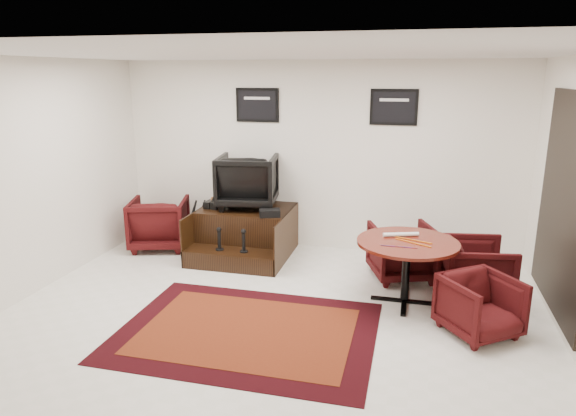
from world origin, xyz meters
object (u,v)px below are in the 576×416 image
at_px(meeting_table, 407,249).
at_px(table_chair_window, 476,267).
at_px(table_chair_corner, 480,303).
at_px(armchair_side, 159,221).
at_px(table_chair_back, 402,249).
at_px(shine_podium, 246,233).
at_px(shine_chair, 247,178).

xyz_separation_m(meeting_table, table_chair_window, (0.80, 0.32, -0.27)).
bearing_deg(table_chair_corner, meeting_table, 105.56).
distance_m(armchair_side, meeting_table, 3.88).
bearing_deg(table_chair_back, shine_podium, -29.40).
distance_m(armchair_side, table_chair_corner, 4.79).
height_order(table_chair_window, table_chair_corner, table_chair_window).
xyz_separation_m(armchair_side, table_chair_window, (4.51, -0.77, -0.03)).
xyz_separation_m(meeting_table, table_chair_corner, (0.76, -0.59, -0.32)).
bearing_deg(table_chair_back, armchair_side, -25.27).
xyz_separation_m(shine_chair, meeting_table, (2.35, -1.28, -0.45)).
height_order(table_chair_back, table_chair_window, table_chair_window).
xyz_separation_m(shine_podium, shine_chair, (0.00, 0.14, 0.80)).
bearing_deg(meeting_table, shine_podium, 154.04).
bearing_deg(meeting_table, armchair_side, 163.55).
xyz_separation_m(table_chair_back, table_chair_window, (0.86, -0.45, 0.00)).
xyz_separation_m(meeting_table, table_chair_back, (-0.07, 0.77, -0.27)).
bearing_deg(armchair_side, shine_chair, 170.90).
xyz_separation_m(shine_podium, table_chair_corner, (3.10, -1.73, 0.03)).
xyz_separation_m(shine_chair, table_chair_window, (3.14, -0.96, -0.72)).
bearing_deg(shine_podium, meeting_table, -25.96).
height_order(meeting_table, table_chair_window, table_chair_window).
relative_size(armchair_side, table_chair_back, 1.08).
distance_m(meeting_table, table_chair_back, 0.82).
bearing_deg(armchair_side, shine_podium, 165.06).
bearing_deg(meeting_table, table_chair_corner, -37.89).
distance_m(shine_chair, meeting_table, 2.71).
relative_size(meeting_table, table_chair_corner, 1.68).
xyz_separation_m(shine_podium, meeting_table, (2.35, -1.14, 0.35)).
xyz_separation_m(shine_podium, table_chair_window, (3.14, -0.82, 0.08)).
relative_size(table_chair_back, table_chair_window, 1.00).
height_order(shine_podium, table_chair_back, table_chair_back).
bearing_deg(shine_podium, armchair_side, -178.16).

